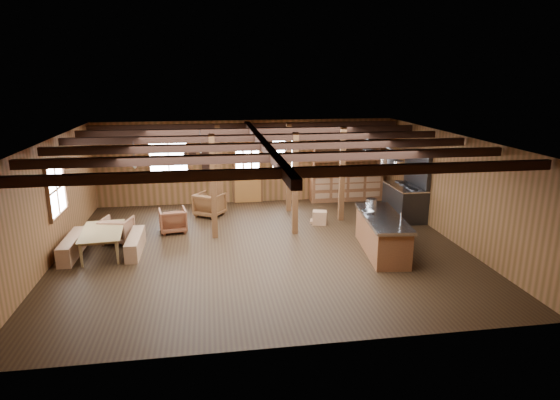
% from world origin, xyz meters
% --- Properties ---
extents(room, '(10.04, 9.04, 2.84)m').
position_xyz_m(room, '(0.00, 0.00, 1.40)').
color(room, black).
rests_on(room, ground).
extents(ceiling_joists, '(9.80, 8.82, 0.18)m').
position_xyz_m(ceiling_joists, '(0.00, 0.18, 2.68)').
color(ceiling_joists, black).
rests_on(ceiling_joists, ceiling).
extents(timber_posts, '(3.95, 2.35, 2.80)m').
position_xyz_m(timber_posts, '(0.52, 2.08, 1.40)').
color(timber_posts, '#4C2B15').
rests_on(timber_posts, floor).
extents(back_door, '(1.02, 0.08, 2.15)m').
position_xyz_m(back_door, '(0.00, 4.45, 0.88)').
color(back_door, brown).
rests_on(back_door, floor).
extents(window_back_left, '(1.32, 0.06, 1.32)m').
position_xyz_m(window_back_left, '(-2.60, 4.46, 1.60)').
color(window_back_left, white).
rests_on(window_back_left, wall_back).
extents(window_back_right, '(1.02, 0.06, 1.32)m').
position_xyz_m(window_back_right, '(1.30, 4.46, 1.60)').
color(window_back_right, white).
rests_on(window_back_right, wall_back).
extents(window_left, '(0.14, 1.24, 1.32)m').
position_xyz_m(window_left, '(-4.96, 0.50, 1.60)').
color(window_left, white).
rests_on(window_left, wall_back).
extents(notice_boards, '(1.08, 0.03, 0.90)m').
position_xyz_m(notice_boards, '(-1.50, 4.46, 1.64)').
color(notice_boards, silver).
rests_on(notice_boards, wall_back).
extents(back_counter, '(2.55, 0.60, 2.45)m').
position_xyz_m(back_counter, '(3.40, 4.20, 0.60)').
color(back_counter, brown).
rests_on(back_counter, floor).
extents(pendant_lamps, '(1.86, 2.36, 0.66)m').
position_xyz_m(pendant_lamps, '(-2.25, 1.00, 2.25)').
color(pendant_lamps, '#2E2E30').
rests_on(pendant_lamps, ceiling).
extents(pot_rack, '(0.40, 3.00, 0.45)m').
position_xyz_m(pot_rack, '(3.03, 0.36, 2.28)').
color(pot_rack, '#2E2E30').
rests_on(pot_rack, ceiling).
extents(kitchen_island, '(1.16, 2.58, 1.20)m').
position_xyz_m(kitchen_island, '(2.85, -0.75, 0.48)').
color(kitchen_island, brown).
rests_on(kitchen_island, floor).
extents(step_stool, '(0.52, 0.43, 0.40)m').
position_xyz_m(step_stool, '(1.86, 1.66, 0.20)').
color(step_stool, '#956943').
rests_on(step_stool, floor).
extents(commercial_range, '(0.88, 1.71, 2.11)m').
position_xyz_m(commercial_range, '(4.64, 1.93, 0.67)').
color(commercial_range, '#2E2E30').
rests_on(commercial_range, floor).
extents(dining_table, '(1.11, 1.79, 0.60)m').
position_xyz_m(dining_table, '(-3.90, 0.21, 0.30)').
color(dining_table, olive).
rests_on(dining_table, floor).
extents(bench_wall, '(0.32, 1.70, 0.47)m').
position_xyz_m(bench_wall, '(-4.65, 0.21, 0.23)').
color(bench_wall, '#956943').
rests_on(bench_wall, floor).
extents(bench_aisle, '(0.30, 1.61, 0.44)m').
position_xyz_m(bench_aisle, '(-3.17, 0.21, 0.22)').
color(bench_aisle, '#956943').
rests_on(bench_aisle, floor).
extents(armchair_a, '(0.82, 0.84, 0.67)m').
position_xyz_m(armchair_a, '(-2.35, 1.64, 0.33)').
color(armchair_a, brown).
rests_on(armchair_a, floor).
extents(armchair_b, '(1.09, 1.10, 0.73)m').
position_xyz_m(armchair_b, '(-1.32, 3.02, 0.36)').
color(armchair_b, brown).
rests_on(armchair_b, floor).
extents(armchair_c, '(0.87, 0.89, 0.68)m').
position_xyz_m(armchair_c, '(-3.74, 1.00, 0.34)').
color(armchair_c, brown).
rests_on(armchair_c, floor).
extents(counter_pot, '(0.28, 0.28, 0.17)m').
position_xyz_m(counter_pot, '(2.90, 0.25, 1.03)').
color(counter_pot, silver).
rests_on(counter_pot, kitchen_island).
extents(bowl, '(0.33, 0.33, 0.07)m').
position_xyz_m(bowl, '(2.56, -0.47, 0.97)').
color(bowl, silver).
rests_on(bowl, kitchen_island).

